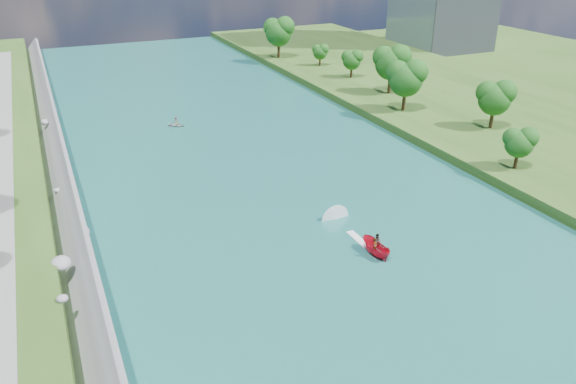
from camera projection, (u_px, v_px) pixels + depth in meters
name	position (u px, v px, depth m)	size (l,w,h in m)	color
ground	(367.00, 283.00, 55.32)	(260.00, 260.00, 0.00)	#2D5119
river_water	(284.00, 201.00, 71.79)	(55.00, 240.00, 0.10)	#175659
berm_east	(566.00, 141.00, 89.93)	(44.00, 240.00, 1.50)	#2D5119
riprap_bank	(70.00, 232.00, 61.03)	(4.39, 236.00, 4.30)	slate
trees_east	(455.00, 91.00, 95.39)	(19.03, 138.20, 11.90)	#134A13
motorboat	(369.00, 242.00, 60.91)	(3.60, 18.97, 2.19)	red
raft	(177.00, 124.00, 98.64)	(3.57, 3.45, 1.66)	#9CA0A4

